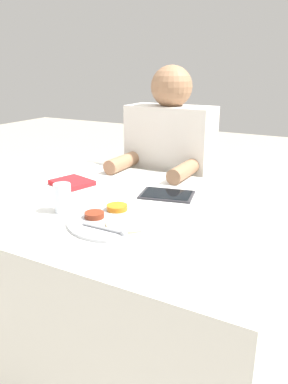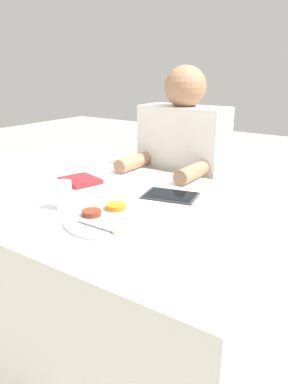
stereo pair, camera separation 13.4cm
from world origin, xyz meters
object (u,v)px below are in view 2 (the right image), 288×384
object	(u,v)px
thali_tray	(112,218)
red_notebook	(80,181)
drinking_glass	(64,195)
person_diner	(181,194)
tablet_device	(171,195)

from	to	relation	value
thali_tray	red_notebook	distance (m)	0.46
red_notebook	drinking_glass	xyz separation A→B (m)	(0.17, -0.26, 0.04)
thali_tray	drinking_glass	bearing A→B (deg)	-176.72
red_notebook	person_diner	distance (m)	0.59
person_diner	drinking_glass	xyz separation A→B (m)	(-0.05, -0.79, 0.21)
thali_tray	red_notebook	xyz separation A→B (m)	(-0.39, 0.25, 0.00)
thali_tray	tablet_device	world-z (taller)	thali_tray
person_diner	thali_tray	bearing A→B (deg)	-77.88
drinking_glass	thali_tray	bearing A→B (deg)	3.28
red_notebook	thali_tray	bearing A→B (deg)	-32.91
red_notebook	person_diner	size ratio (longest dim) A/B	0.16
thali_tray	red_notebook	size ratio (longest dim) A/B	1.67
thali_tray	person_diner	distance (m)	0.81
tablet_device	person_diner	xyz separation A→B (m)	(-0.20, 0.46, -0.16)
thali_tray	tablet_device	bearing A→B (deg)	83.78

